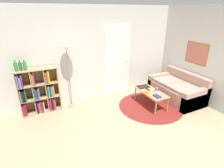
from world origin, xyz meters
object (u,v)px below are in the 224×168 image
Objects in this scene: bookshelf at (39,92)px; bottle_middle at (20,66)px; bowl at (147,92)px; coffee_table at (151,93)px; couch at (177,90)px; bottle_left at (16,67)px; floor_lamp at (67,55)px; bottle_right at (25,66)px; cup at (157,89)px; laptop at (143,87)px.

bookshelf is 4.81× the size of bottle_middle.
bookshelf reaches higher than bowl.
bottle_middle is (-3.03, 1.01, 0.89)m from coffee_table.
couch is 5.99× the size of bottle_left.
floor_lamp is 2.42m from coffee_table.
bottle_left is (-2.98, 1.04, 0.82)m from bowl.
bottle_right reaches higher than bowl.
bowl is 0.32m from cup.
couch is 0.84m from cup.
bottle_left is (-0.38, -0.02, 0.73)m from bookshelf.
bookshelf is 2.83m from laptop.
bottle_right is at bearing 165.53° from couch.
bookshelf is 3.27× the size of laptop.
floor_lamp is at bearing 151.43° from bowl.
floor_lamp is 3.30m from couch.
bowl is at bearing -178.86° from couch.
bottle_middle reaches higher than cup.
bottle_middle is 1.00× the size of bottle_right.
bowl is at bearing -178.81° from cup.
bottle_middle is at bearing 162.17° from cup.
bowl is 1.35× the size of cup.
bowl is (1.81, -0.98, -0.97)m from floor_lamp.
bowl is (-0.15, -0.02, 0.07)m from coffee_table.
cup is at bearing -63.66° from laptop.
bowl is 3.26m from bottle_left.
coffee_table is 3.41m from bottle_left.
coffee_table is 3.86× the size of bottle_left.
bottle_left reaches higher than couch.
laptop is at bearing -12.39° from bottle_middle.
floor_lamp reaches higher than bottle_right.
couch reaches higher than coffee_table.
bottle_left reaches higher than bottle_right.
bowl is at bearing -19.27° from bottle_left.
bottle_right reaches higher than coffee_table.
bottle_middle is at bearing 161.52° from coffee_table.
laptop is (-0.01, 0.35, 0.06)m from coffee_table.
laptop is at bearing 91.68° from coffee_table.
bottle_middle is (0.09, -0.00, -0.01)m from bottle_left.
bottle_right is at bearing 159.63° from bowl.
floor_lamp reaches higher than laptop.
laptop is 3.11× the size of bowl.
bookshelf is at bearing 2.86° from bottle_left.
coffee_table is at bearing 9.08° from bowl.
bottle_middle is (-4.02, 1.01, 0.99)m from couch.
cup is (0.17, -0.02, 0.09)m from coffee_table.
cup is at bearing -19.83° from bookshelf.
bowl reaches higher than laptop.
bookshelf reaches higher than couch.
floor_lamp reaches higher than coffee_table.
bottle_left is at bearing 177.62° from bottle_middle.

